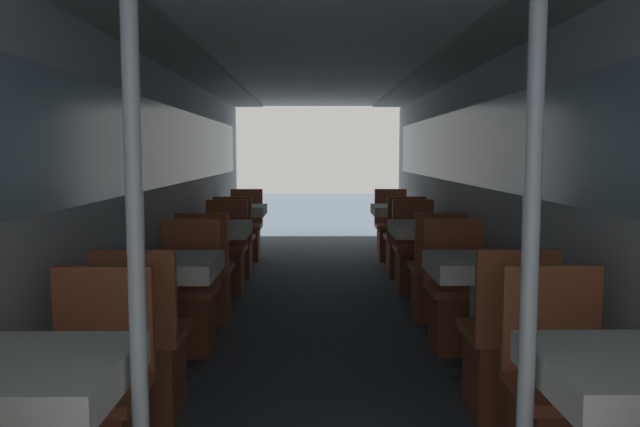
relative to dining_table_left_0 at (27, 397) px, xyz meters
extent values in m
cube|color=silver|center=(-0.38, 2.88, 0.41)|extent=(0.05, 10.32, 2.07)
cube|color=#8CB2C6|center=(-0.37, 2.88, 0.81)|extent=(0.03, 9.49, 0.67)
cube|color=silver|center=(2.25, 2.88, 0.41)|extent=(0.05, 10.32, 2.07)
cube|color=#8CB2C6|center=(2.24, 2.88, 0.81)|extent=(0.03, 9.49, 0.67)
cube|color=white|center=(0.94, 2.88, 1.50)|extent=(2.63, 10.32, 0.04)
cube|color=#999993|center=(-0.14, 2.88, 1.46)|extent=(0.47, 9.91, 0.03)
cube|color=#999993|center=(2.01, 2.88, 1.46)|extent=(0.47, 9.91, 0.03)
cube|color=#93704C|center=(0.00, 0.00, 0.11)|extent=(0.56, 0.56, 0.02)
cube|color=white|center=(0.00, 0.00, 0.07)|extent=(0.60, 0.60, 0.11)
cube|color=#B25633|center=(0.00, 0.52, -0.19)|extent=(0.41, 0.41, 0.05)
cube|color=#B25633|center=(0.00, 0.71, 0.06)|extent=(0.41, 0.04, 0.44)
cylinder|color=silver|center=(0.34, 0.00, 0.41)|extent=(0.05, 0.05, 2.07)
cylinder|color=#4C4C51|center=(0.00, 1.84, -0.61)|extent=(0.33, 0.33, 0.01)
cylinder|color=#B7B7BC|center=(0.00, 1.84, -0.25)|extent=(0.11, 0.11, 0.70)
cube|color=#93704C|center=(0.00, 1.84, 0.11)|extent=(0.56, 0.56, 0.02)
cube|color=white|center=(0.00, 1.84, 0.07)|extent=(0.60, 0.60, 0.11)
cube|color=brown|center=(0.00, 1.32, -0.42)|extent=(0.35, 0.35, 0.41)
cube|color=#B25633|center=(0.00, 1.32, -0.19)|extent=(0.41, 0.41, 0.05)
cube|color=#B25633|center=(0.00, 1.13, 0.06)|extent=(0.41, 0.04, 0.44)
cube|color=brown|center=(0.00, 2.36, -0.42)|extent=(0.35, 0.35, 0.41)
cube|color=#B25633|center=(0.00, 2.36, -0.19)|extent=(0.41, 0.41, 0.05)
cube|color=#B25633|center=(0.00, 2.54, 0.06)|extent=(0.41, 0.04, 0.44)
cylinder|color=#4C4C51|center=(0.00, 3.68, -0.61)|extent=(0.33, 0.33, 0.01)
cylinder|color=#B7B7BC|center=(0.00, 3.68, -0.25)|extent=(0.11, 0.11, 0.70)
cube|color=#93704C|center=(0.00, 3.68, 0.11)|extent=(0.56, 0.56, 0.02)
cube|color=white|center=(0.00, 3.68, 0.07)|extent=(0.60, 0.60, 0.11)
cube|color=brown|center=(0.00, 3.16, -0.42)|extent=(0.35, 0.35, 0.41)
cube|color=#B25633|center=(0.00, 3.16, -0.19)|extent=(0.41, 0.41, 0.05)
cube|color=#B25633|center=(0.00, 2.97, 0.06)|extent=(0.41, 0.04, 0.44)
cube|color=brown|center=(0.00, 4.20, -0.42)|extent=(0.35, 0.35, 0.41)
cube|color=#B25633|center=(0.00, 4.20, -0.19)|extent=(0.41, 0.41, 0.05)
cube|color=#B25633|center=(0.00, 4.38, 0.06)|extent=(0.41, 0.04, 0.44)
cylinder|color=#4C4C51|center=(0.00, 5.52, -0.61)|extent=(0.33, 0.33, 0.01)
cylinder|color=#B7B7BC|center=(0.00, 5.52, -0.25)|extent=(0.11, 0.11, 0.70)
cube|color=#93704C|center=(0.00, 5.52, 0.11)|extent=(0.56, 0.56, 0.02)
cube|color=white|center=(0.00, 5.52, 0.07)|extent=(0.60, 0.60, 0.11)
cube|color=brown|center=(0.00, 5.00, -0.42)|extent=(0.35, 0.35, 0.41)
cube|color=#B25633|center=(0.00, 5.00, -0.19)|extent=(0.41, 0.41, 0.05)
cube|color=#B25633|center=(0.00, 4.81, 0.06)|extent=(0.41, 0.04, 0.44)
cube|color=brown|center=(0.00, 6.04, -0.42)|extent=(0.35, 0.35, 0.41)
cube|color=#B25633|center=(0.00, 6.04, -0.19)|extent=(0.41, 0.41, 0.05)
cube|color=#B25633|center=(0.00, 6.22, 0.06)|extent=(0.41, 0.04, 0.44)
cube|color=#93704C|center=(1.87, 0.00, 0.11)|extent=(0.56, 0.56, 0.02)
cube|color=white|center=(1.87, 0.00, 0.07)|extent=(0.60, 0.60, 0.11)
cube|color=#B25633|center=(1.87, 0.52, -0.19)|extent=(0.41, 0.41, 0.05)
cube|color=#B25633|center=(1.87, 0.71, 0.06)|extent=(0.41, 0.04, 0.44)
cylinder|color=silver|center=(1.53, 0.00, 0.41)|extent=(0.05, 0.05, 2.07)
cylinder|color=#4C4C51|center=(1.87, 1.84, -0.61)|extent=(0.33, 0.33, 0.01)
cylinder|color=#B7B7BC|center=(1.87, 1.84, -0.25)|extent=(0.11, 0.11, 0.70)
cube|color=#93704C|center=(1.87, 1.84, 0.11)|extent=(0.56, 0.56, 0.02)
cube|color=white|center=(1.87, 1.84, 0.07)|extent=(0.60, 0.60, 0.11)
cube|color=brown|center=(1.87, 1.32, -0.42)|extent=(0.35, 0.35, 0.41)
cube|color=#B25633|center=(1.87, 1.32, -0.19)|extent=(0.41, 0.41, 0.05)
cube|color=#B25633|center=(1.87, 1.13, 0.06)|extent=(0.41, 0.04, 0.44)
cube|color=brown|center=(1.87, 2.36, -0.42)|extent=(0.35, 0.35, 0.41)
cube|color=#B25633|center=(1.87, 2.36, -0.19)|extent=(0.41, 0.41, 0.05)
cube|color=#B25633|center=(1.87, 2.54, 0.06)|extent=(0.41, 0.04, 0.44)
cylinder|color=#4C4C51|center=(1.87, 3.68, -0.61)|extent=(0.33, 0.33, 0.01)
cylinder|color=#B7B7BC|center=(1.87, 3.68, -0.25)|extent=(0.11, 0.11, 0.70)
cube|color=#93704C|center=(1.87, 3.68, 0.11)|extent=(0.56, 0.56, 0.02)
cube|color=white|center=(1.87, 3.68, 0.07)|extent=(0.60, 0.60, 0.11)
cube|color=brown|center=(1.87, 3.16, -0.42)|extent=(0.35, 0.35, 0.41)
cube|color=#B25633|center=(1.87, 3.16, -0.19)|extent=(0.41, 0.41, 0.05)
cube|color=#B25633|center=(1.87, 2.97, 0.06)|extent=(0.41, 0.04, 0.44)
cube|color=brown|center=(1.87, 4.20, -0.42)|extent=(0.35, 0.35, 0.41)
cube|color=#B25633|center=(1.87, 4.20, -0.19)|extent=(0.41, 0.41, 0.05)
cube|color=#B25633|center=(1.87, 4.38, 0.06)|extent=(0.41, 0.04, 0.44)
cylinder|color=#4C4C51|center=(1.87, 5.52, -0.61)|extent=(0.33, 0.33, 0.01)
cylinder|color=#B7B7BC|center=(1.87, 5.52, -0.25)|extent=(0.11, 0.11, 0.70)
cube|color=#93704C|center=(1.87, 5.52, 0.11)|extent=(0.56, 0.56, 0.02)
cube|color=white|center=(1.87, 5.52, 0.07)|extent=(0.60, 0.60, 0.11)
cube|color=brown|center=(1.87, 5.00, -0.42)|extent=(0.35, 0.35, 0.41)
cube|color=#B25633|center=(1.87, 5.00, -0.19)|extent=(0.41, 0.41, 0.05)
cube|color=#B25633|center=(1.87, 4.81, 0.06)|extent=(0.41, 0.04, 0.44)
cube|color=brown|center=(1.87, 6.04, -0.42)|extent=(0.35, 0.35, 0.41)
cube|color=#B25633|center=(1.87, 6.04, -0.19)|extent=(0.41, 0.41, 0.05)
cube|color=#B25633|center=(1.87, 6.22, 0.06)|extent=(0.41, 0.04, 0.44)
camera|label=1|loc=(0.88, -1.85, 0.74)|focal=35.00mm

